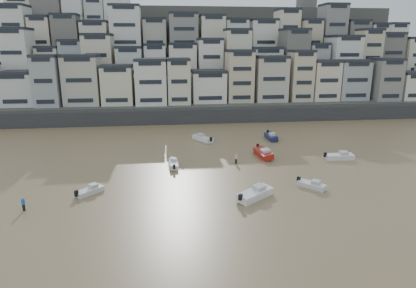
{
  "coord_description": "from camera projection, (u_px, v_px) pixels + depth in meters",
  "views": [
    {
      "loc": [
        -0.68,
        -25.4,
        19.16
      ],
      "look_at": [
        6.05,
        30.0,
        4.0
      ],
      "focal_mm": 32.0,
      "sensor_mm": 36.0,
      "label": 1
    }
  ],
  "objects": [
    {
      "name": "boat_a",
      "position": [
        255.0,
        193.0,
        47.15
      ],
      "size": [
        5.99,
        5.23,
        1.64
      ],
      "primitive_type": null,
      "rotation": [
        0.0,
        0.0,
        0.65
      ],
      "color": "white",
      "rests_on": "ground"
    },
    {
      "name": "harbor_wall",
      "position": [
        207.0,
        116.0,
        92.4
      ],
      "size": [
        140.0,
        3.0,
        3.5
      ],
      "primitive_type": "cube",
      "color": "#38383A",
      "rests_on": "ground"
    },
    {
      "name": "boat_d",
      "position": [
        339.0,
        155.0,
        63.15
      ],
      "size": [
        5.35,
        1.88,
        1.45
      ],
      "primitive_type": null,
      "rotation": [
        0.0,
        0.0,
        -0.03
      ],
      "color": "silver",
      "rests_on": "ground"
    },
    {
      "name": "person_pink",
      "position": [
        236.0,
        159.0,
        60.96
      ],
      "size": [
        0.44,
        0.44,
        1.74
      ],
      "primitive_type": null,
      "color": "#EDA7B5",
      "rests_on": "ground"
    },
    {
      "name": "person_blue",
      "position": [
        23.0,
        204.0,
        43.72
      ],
      "size": [
        0.44,
        0.44,
        1.74
      ],
      "primitive_type": null,
      "color": "blue",
      "rests_on": "ground"
    },
    {
      "name": "boat_f",
      "position": [
        173.0,
        163.0,
        59.3
      ],
      "size": [
        1.61,
        4.65,
        1.26
      ],
      "primitive_type": null,
      "rotation": [
        0.0,
        0.0,
        1.59
      ],
      "color": "white",
      "rests_on": "ground"
    },
    {
      "name": "boat_e",
      "position": [
        263.0,
        152.0,
        64.54
      ],
      "size": [
        2.6,
        6.32,
        1.68
      ],
      "primitive_type": null,
      "rotation": [
        0.0,
        0.0,
        -1.47
      ],
      "color": "maroon",
      "rests_on": "ground"
    },
    {
      "name": "boat_b",
      "position": [
        312.0,
        184.0,
        50.63
      ],
      "size": [
        3.8,
        4.11,
        1.15
      ],
      "primitive_type": null,
      "rotation": [
        0.0,
        0.0,
        -0.86
      ],
      "color": "silver",
      "rests_on": "ground"
    },
    {
      "name": "boat_j",
      "position": [
        90.0,
        190.0,
        48.67
      ],
      "size": [
        3.89,
        3.89,
        1.13
      ],
      "primitive_type": null,
      "rotation": [
        0.0,
        0.0,
        0.78
      ],
      "color": "silver",
      "rests_on": "ground"
    },
    {
      "name": "boat_i",
      "position": [
        271.0,
        136.0,
        76.44
      ],
      "size": [
        1.84,
        5.56,
        1.51
      ],
      "primitive_type": null,
      "rotation": [
        0.0,
        0.0,
        -1.57
      ],
      "color": "#161D45",
      "rests_on": "ground"
    },
    {
      "name": "hillside",
      "position": [
        207.0,
        62.0,
        128.17
      ],
      "size": [
        141.04,
        66.0,
        50.0
      ],
      "color": "#4C4C47",
      "rests_on": "ground"
    },
    {
      "name": "boat_h",
      "position": [
        203.0,
        138.0,
        74.97
      ],
      "size": [
        4.49,
        5.74,
        1.53
      ],
      "primitive_type": null,
      "rotation": [
        0.0,
        0.0,
        2.12
      ],
      "color": "silver",
      "rests_on": "ground"
    }
  ]
}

